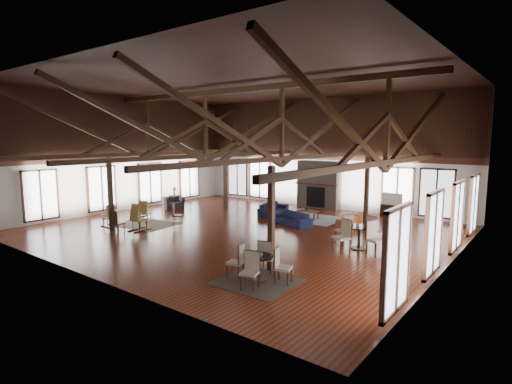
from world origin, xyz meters
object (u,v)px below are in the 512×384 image
Objects in this scene: sofa_navy_front at (292,219)px; sofa_navy_left at (273,209)px; coffee_table at (308,211)px; cafe_table_far at (359,233)px; cafe_table_near at (259,263)px; tv_console at (393,211)px; sofa_orange at (352,220)px; armchair at (174,203)px.

sofa_navy_left is (-2.02, 1.48, 0.01)m from sofa_navy_front.
cafe_table_far reaches higher than coffee_table.
cafe_table_near is (3.03, -6.45, 0.19)m from sofa_navy_front.
cafe_table_far is at bearing -7.45° from sofa_navy_front.
sofa_navy_left is at bearing -159.55° from coffee_table.
sofa_navy_left is 5.87m from tv_console.
coffee_table is 0.64× the size of cafe_table_near.
sofa_orange is 3.86m from cafe_table_far.
tv_console is (10.12, 5.17, -0.04)m from armchair.
cafe_table_far is (1.75, -3.43, 0.29)m from sofa_orange.
armchair reaches higher than sofa_navy_front.
cafe_table_far reaches higher than armchair.
cafe_table_far reaches higher than tv_console.
sofa_navy_left is at bearing -85.15° from sofa_orange.
cafe_table_far is at bearing -81.25° from tv_console.
sofa_navy_left is at bearing 122.50° from cafe_table_near.
cafe_table_near reaches higher than sofa_navy_left.
armchair is 11.36m from tv_console.
sofa_orange is 1.52× the size of tv_console.
sofa_navy_front is at bearing -50.59° from sofa_orange.
sofa_navy_front is 1.95× the size of armchair.
sofa_navy_front reaches higher than sofa_orange.
sofa_navy_front is at bearing -134.82° from sofa_navy_left.
cafe_table_near reaches higher than sofa_navy_front.
coffee_table is 4.30m from tv_console.
armchair is at bearing 149.88° from cafe_table_near.
sofa_orange is at bearing -97.49° from sofa_navy_left.
tv_console is at bearing 75.76° from sofa_navy_front.
sofa_navy_front is 2.68m from sofa_orange.
cafe_table_near is 11.10m from tv_console.
sofa_orange is 3.17m from tv_console.
sofa_navy_left reaches higher than sofa_orange.
cafe_table_near is at bearing -89.46° from tv_console.
armchair is (-7.20, -0.52, 0.04)m from sofa_navy_front.
cafe_table_far is at bearing -127.97° from sofa_navy_left.
coffee_table is at bearing 111.43° from cafe_table_near.
coffee_table is 8.70m from cafe_table_near.
tv_console is (-1.00, 6.51, -0.26)m from cafe_table_far.
armchair is at bearing -152.96° from tv_console.
cafe_table_far is at bearing 30.77° from sofa_orange.
sofa_navy_front is 7.13m from cafe_table_near.
tv_console is at bearing -34.67° from armchair.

